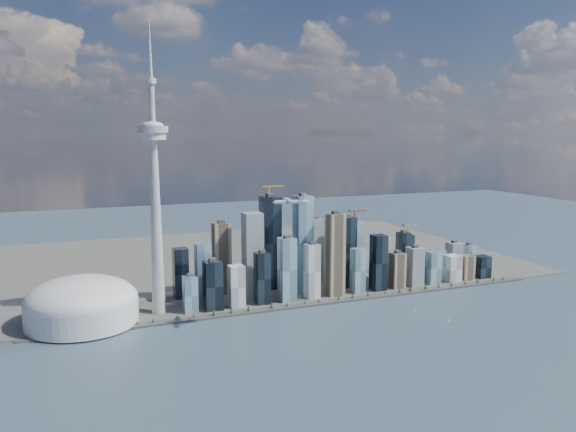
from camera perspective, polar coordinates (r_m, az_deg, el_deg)
name	(u,v)px	position (r m, az deg, el deg)	size (l,w,h in m)	color
ground	(375,348)	(953.82, 8.85, -13.10)	(4000.00, 4000.00, 0.00)	#34475B
seawall	(312,304)	(1162.19, 2.47, -8.93)	(1100.00, 22.00, 4.00)	#383838
land	(245,259)	(1569.13, -4.35, -4.38)	(1400.00, 900.00, 3.00)	#4C4C47
shoreline_trees	(312,301)	(1160.19, 2.47, -8.61)	(960.53, 7.20, 8.80)	#3F2D1E
skyscraper_cluster	(321,259)	(1244.37, 3.34, -4.43)	(736.00, 142.00, 233.56)	black
needle_tower	(155,193)	(1087.32, -13.37, 2.25)	(56.00, 56.00, 550.50)	#989893
dome_stadium	(82,304)	(1103.76, -20.21, -8.36)	(200.00, 200.00, 86.00)	silver
airplane	(291,201)	(960.40, 0.29, 1.50)	(65.57, 58.18, 15.99)	silver
sailboat_west	(449,320)	(1104.58, 16.04, -10.15)	(6.02, 1.98, 8.34)	silver
sailboat_east	(415,310)	(1148.22, 12.74, -9.29)	(7.08, 4.19, 10.05)	silver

